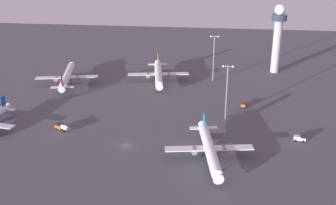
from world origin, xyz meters
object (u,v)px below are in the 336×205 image
Objects in this scene: airplane_far_stand at (67,77)px; apron_light_central at (227,88)px; airplane_near_gate at (209,149)px; apron_light_east at (214,55)px; cargo_loader at (300,138)px; baggage_tractor at (244,104)px; control_tower at (278,34)px; fuel_truck at (62,127)px; airplane_mid_apron at (158,74)px.

airplane_far_stand is 1.73× the size of apron_light_central.
airplane_near_gate is 82.43m from apron_light_east.
cargo_loader is 36.30m from baggage_tractor.
control_tower is 0.93× the size of airplane_far_stand.
fuel_truck is 0.29× the size of apron_light_central.
control_tower reaches higher than airplane_far_stand.
control_tower is at bearing -172.64° from cargo_loader.
apron_light_central is (-7.97, -13.79, 11.99)m from baggage_tractor.
control_tower is 8.37× the size of cargo_loader.
airplane_mid_apron is 9.17× the size of cargo_loader.
airplane_near_gate is at bearing -107.91° from control_tower.
apron_light_east reaches higher than cargo_loader.
airplane_mid_apron is at bearing 0.15° from airplane_far_stand.
airplane_mid_apron is at bearing -171.21° from apron_light_east.
baggage_tractor is (86.53, -20.06, -2.66)m from airplane_far_stand.
control_tower is 8.29× the size of baggage_tractor.
control_tower is 111.72m from airplane_far_stand.
control_tower is 124.81m from fuel_truck.
apron_light_central is at bearing -111.98° from control_tower.
airplane_near_gate is at bearing -99.44° from apron_light_central.
airplane_near_gate is at bearing 100.66° from airplane_mid_apron.
apron_light_east is (56.23, 66.26, 12.25)m from fuel_truck.
fuel_truck is at bearing 34.02° from baggage_tractor.
fuel_truck reaches higher than baggage_tractor.
fuel_truck is at bearing -81.77° from cargo_loader.
control_tower is 5.60× the size of fuel_truck.
apron_light_east is at bearing 179.53° from airplane_mid_apron.
control_tower is at bearing -168.43° from airplane_mid_apron.
control_tower is at bearing 68.02° from apron_light_central.
airplane_mid_apron reaches higher than baggage_tractor.
apron_light_central reaches higher than airplane_far_stand.
cargo_loader is at bearing 125.63° from airplane_mid_apron.
cargo_loader is (105.30, -51.13, -2.66)m from airplane_far_stand.
baggage_tractor is (-18.77, 31.07, 0.00)m from cargo_loader.
fuel_truck reaches higher than cargo_loader.
airplane_far_stand is at bearing 2.88° from airplane_mid_apron.
baggage_tractor is at bearing -115.50° from airplane_near_gate.
baggage_tractor is at bearing 59.98° from apron_light_central.
airplane_far_stand is 54.87m from fuel_truck.
apron_light_east is at bearing 97.29° from apron_light_central.
airplane_near_gate is 0.97× the size of airplane_far_stand.
apron_light_central is at bearing -109.03° from airplane_near_gate.
airplane_near_gate is at bearing -55.15° from cargo_loader.
airplane_mid_apron is at bearing -127.68° from cargo_loader.
cargo_loader is at bearing -32.87° from apron_light_central.
control_tower is at bearing 5.24° from airplane_far_stand.
airplane_mid_apron is (-60.62, -23.05, -17.26)m from control_tower.
apron_light_east is (-14.08, 33.96, 12.43)m from baggage_tractor.
apron_light_east is at bearing -1.12° from airplane_far_stand.
airplane_mid_apron is 68.30m from fuel_truck.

